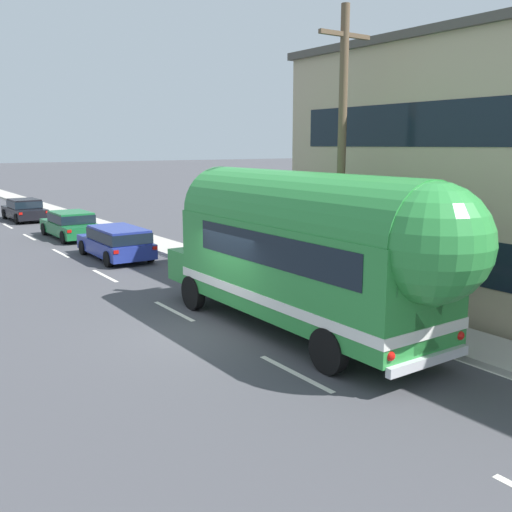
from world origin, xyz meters
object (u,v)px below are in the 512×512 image
car_second (71,224)px  car_lead (117,241)px  painted_bus (311,247)px  utility_pole (341,157)px  car_third (24,209)px

car_second → car_lead: bearing=-91.5°
car_second → painted_bus: bearing=-90.0°
car_lead → car_second: size_ratio=0.95×
painted_bus → car_lead: 12.51m
utility_pole → car_second: (-2.40, 17.57, -3.68)m
car_lead → car_third: (-0.08, 15.47, -0.05)m
car_third → car_lead: bearing=-89.7°
utility_pole → car_second: size_ratio=1.76×
car_lead → car_third: same height
car_lead → car_third: size_ratio=1.00×
car_lead → car_second: same height
car_second → car_third: bearing=91.7°
painted_bus → car_third: 27.93m
car_lead → utility_pole: bearing=-76.6°
painted_bus → car_lead: (-0.16, 12.41, -1.52)m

